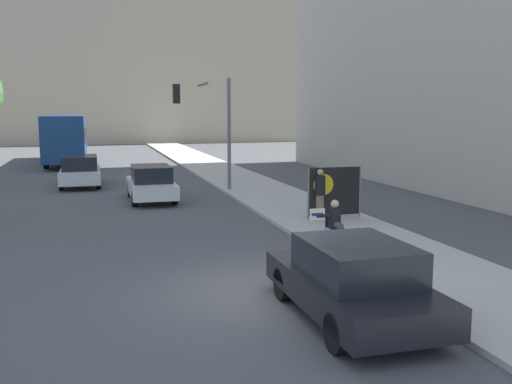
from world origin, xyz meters
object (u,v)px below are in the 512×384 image
at_px(protest_banner, 334,191).
at_px(car_on_road_midblock, 80,171).
at_px(seated_protester, 335,221).
at_px(city_bus_on_road, 66,136).
at_px(jogger_on_sidewalk, 320,194).
at_px(parked_car_curbside, 353,280).
at_px(car_on_road_nearest, 151,183).
at_px(traffic_light_pole, 208,115).

distance_m(protest_banner, car_on_road_midblock, 14.51).
bearing_deg(protest_banner, seated_protester, -113.14).
bearing_deg(city_bus_on_road, seated_protester, -74.45).
relative_size(jogger_on_sidewalk, city_bus_on_road, 0.14).
relative_size(jogger_on_sidewalk, car_on_road_midblock, 0.35).
bearing_deg(seated_protester, parked_car_curbside, -100.34).
distance_m(seated_protester, protest_banner, 3.95).
height_order(seated_protester, car_on_road_nearest, car_on_road_nearest).
relative_size(jogger_on_sidewalk, traffic_light_pole, 0.33).
bearing_deg(protest_banner, car_on_road_midblock, 125.10).
height_order(parked_car_curbside, city_bus_on_road, city_bus_on_road).
xyz_separation_m(protest_banner, parked_car_curbside, (-3.33, -8.46, -0.31)).
xyz_separation_m(seated_protester, protest_banner, (1.55, 3.62, 0.25)).
bearing_deg(parked_car_curbside, jogger_on_sidewalk, 71.55).
distance_m(traffic_light_pole, car_on_road_nearest, 4.26).
bearing_deg(protest_banner, jogger_on_sidewalk, -172.47).
bearing_deg(protest_banner, traffic_light_pole, 108.83).
bearing_deg(car_on_road_nearest, protest_banner, -48.67).
distance_m(parked_car_curbside, city_bus_on_road, 33.99).
bearing_deg(jogger_on_sidewalk, traffic_light_pole, -69.28).
distance_m(jogger_on_sidewalk, car_on_road_midblock, 14.27).
relative_size(seated_protester, city_bus_on_road, 0.10).
xyz_separation_m(traffic_light_pole, car_on_road_midblock, (-5.66, 4.00, -2.76)).
bearing_deg(parked_car_curbside, car_on_road_midblock, 103.84).
xyz_separation_m(seated_protester, car_on_road_nearest, (-3.89, 9.80, -0.05)).
height_order(traffic_light_pole, city_bus_on_road, traffic_light_pole).
bearing_deg(car_on_road_midblock, protest_banner, -54.90).
xyz_separation_m(seated_protester, traffic_light_pole, (-1.14, 11.49, 2.73)).
xyz_separation_m(protest_banner, city_bus_on_road, (-9.50, 24.95, 0.90)).
relative_size(jogger_on_sidewalk, protest_banner, 0.87).
distance_m(seated_protester, car_on_road_midblock, 16.92).
height_order(protest_banner, parked_car_curbside, protest_banner).
height_order(parked_car_curbside, car_on_road_midblock, car_on_road_midblock).
relative_size(jogger_on_sidewalk, parked_car_curbside, 0.40).
distance_m(protest_banner, car_on_road_nearest, 8.23).
distance_m(jogger_on_sidewalk, protest_banner, 0.54).
xyz_separation_m(traffic_light_pole, city_bus_on_road, (-6.81, 17.07, -1.58)).
distance_m(protest_banner, parked_car_curbside, 9.10).
distance_m(car_on_road_nearest, car_on_road_midblock, 6.39).
xyz_separation_m(seated_protester, car_on_road_midblock, (-6.79, 15.49, -0.03)).
distance_m(seated_protester, traffic_light_pole, 11.87).
bearing_deg(city_bus_on_road, protest_banner, -69.15).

